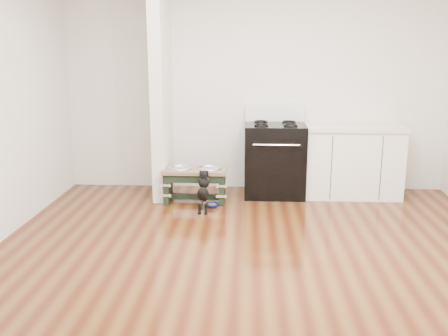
% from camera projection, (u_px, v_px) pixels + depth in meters
% --- Properties ---
extents(ground, '(5.00, 5.00, 0.00)m').
position_uv_depth(ground, '(256.00, 263.00, 4.41)').
color(ground, '#431B0C').
rests_on(ground, ground).
extents(room_shell, '(5.00, 5.00, 5.00)m').
position_uv_depth(room_shell, '(259.00, 77.00, 4.03)').
color(room_shell, silver).
rests_on(room_shell, ground).
extents(partition_wall, '(0.15, 0.80, 2.70)m').
position_uv_depth(partition_wall, '(161.00, 90.00, 6.19)').
color(partition_wall, silver).
rests_on(partition_wall, ground).
extents(oven_range, '(0.76, 0.69, 1.14)m').
position_uv_depth(oven_range, '(275.00, 158.00, 6.38)').
color(oven_range, black).
rests_on(oven_range, ground).
extents(cabinet_run, '(1.24, 0.64, 0.91)m').
position_uv_depth(cabinet_run, '(351.00, 161.00, 6.36)').
color(cabinet_run, white).
rests_on(cabinet_run, ground).
extents(dog_feeder, '(0.77, 0.41, 0.44)m').
position_uv_depth(dog_feeder, '(195.00, 178.00, 6.11)').
color(dog_feeder, black).
rests_on(dog_feeder, ground).
extents(puppy, '(0.13, 0.39, 0.47)m').
position_uv_depth(puppy, '(203.00, 190.00, 5.77)').
color(puppy, black).
rests_on(puppy, ground).
extents(floor_bowl, '(0.19, 0.19, 0.05)m').
position_uv_depth(floor_bowl, '(212.00, 205.00, 5.95)').
color(floor_bowl, navy).
rests_on(floor_bowl, ground).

